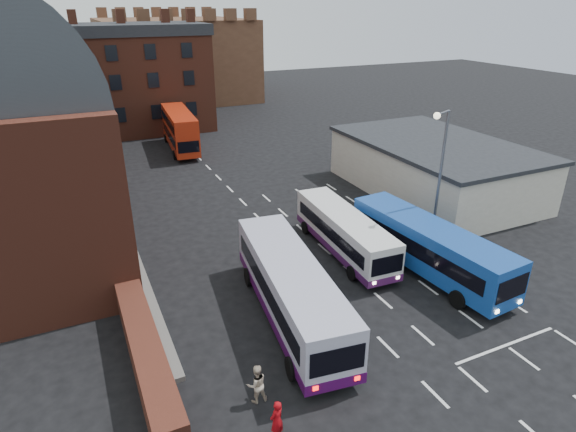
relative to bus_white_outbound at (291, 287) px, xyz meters
name	(u,v)px	position (x,y,z in m)	size (l,w,h in m)	color
ground	(378,337)	(3.06, -3.09, -1.83)	(180.00, 180.00, 0.00)	black
forecourt_wall	(147,358)	(-7.14, -1.09, -0.93)	(1.20, 10.00, 1.80)	#602B1E
cream_building	(434,167)	(18.06, 10.91, 0.32)	(10.40, 16.40, 4.25)	beige
brick_terrace	(111,85)	(-2.94, 42.91, 3.67)	(22.00, 10.00, 11.00)	brown
castle_keep	(174,59)	(9.06, 62.91, 4.17)	(22.00, 22.00, 12.00)	brown
bus_white_outbound	(291,287)	(0.00, 0.00, 0.00)	(3.99, 11.60, 3.10)	#B1B1CD
bus_white_inbound	(344,231)	(5.90, 4.78, -0.29)	(2.80, 9.70, 2.62)	silver
bus_blue	(429,245)	(9.06, 0.74, -0.08)	(3.45, 11.07, 2.97)	#15449B
bus_red_double	(180,130)	(2.19, 31.85, 0.34)	(3.21, 10.37, 4.08)	#B2270F
street_lamp	(439,167)	(11.38, 3.22, 3.50)	(1.68, 0.89, 8.84)	slate
pedestrian_red	(277,420)	(-3.55, -6.30, -0.99)	(0.61, 0.40, 1.67)	#9F070E
pedestrian_beige	(257,384)	(-3.54, -4.36, -0.99)	(0.82, 0.64, 1.69)	#C4B29B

